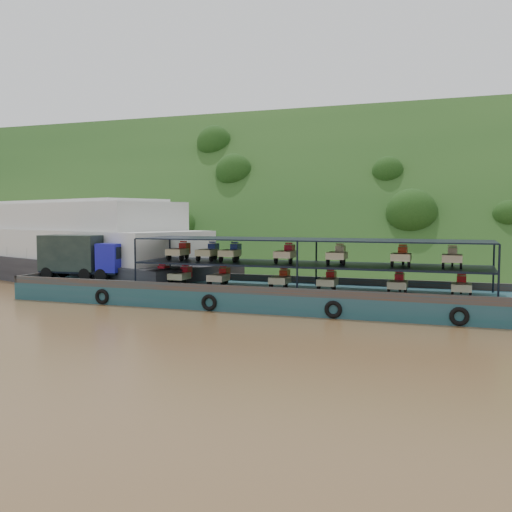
% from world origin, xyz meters
% --- Properties ---
extents(ground, '(160.00, 160.00, 0.00)m').
position_xyz_m(ground, '(0.00, 0.00, 0.00)').
color(ground, brown).
rests_on(ground, ground).
extents(hillside, '(140.00, 39.60, 39.60)m').
position_xyz_m(hillside, '(0.00, 36.00, 0.00)').
color(hillside, '#143613').
rests_on(hillside, ground).
extents(cargo_barge, '(35.00, 7.18, 4.59)m').
position_xyz_m(cargo_barge, '(-2.51, 1.21, 1.15)').
color(cargo_barge, '#144449').
rests_on(cargo_barge, ground).
extents(passenger_ferry, '(37.91, 21.73, 7.50)m').
position_xyz_m(passenger_ferry, '(-23.69, 10.12, 3.25)').
color(passenger_ferry, black).
rests_on(passenger_ferry, ground).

